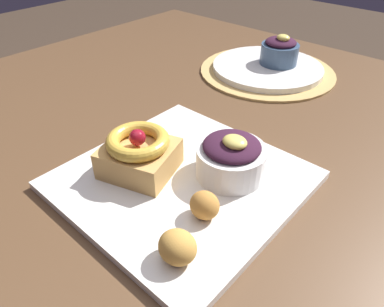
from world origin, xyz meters
TOP-DOWN VIEW (x-y plane):
  - dining_table at (0.00, 0.00)m, footprint 1.33×0.98m
  - woven_placemat at (-0.14, 0.24)m, footprint 0.29×0.29m
  - front_plate at (-0.02, -0.16)m, footprint 0.29×0.29m
  - cake_slice at (-0.08, -0.18)m, footprint 0.11×0.11m
  - berry_ramekin at (0.02, -0.11)m, footprint 0.09×0.09m
  - fritter_front at (0.06, -0.26)m, footprint 0.04×0.04m
  - fritter_middle at (0.05, -0.19)m, footprint 0.04×0.03m
  - back_plate at (-0.14, 0.24)m, footprint 0.24×0.24m
  - back_ramekin at (-0.13, 0.27)m, footprint 0.08×0.08m

SIDE VIEW (x-z plane):
  - dining_table at x=0.00m, z-range 0.27..1.00m
  - woven_placemat at x=-0.14m, z-range 0.73..0.73m
  - front_plate at x=-0.02m, z-range 0.73..0.74m
  - back_plate at x=-0.14m, z-range 0.73..0.75m
  - fritter_middle at x=0.05m, z-range 0.74..0.78m
  - fritter_front at x=0.06m, z-range 0.74..0.78m
  - berry_ramekin at x=0.02m, z-range 0.74..0.80m
  - cake_slice at x=-0.08m, z-range 0.74..0.80m
  - back_ramekin at x=-0.13m, z-range 0.74..0.81m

